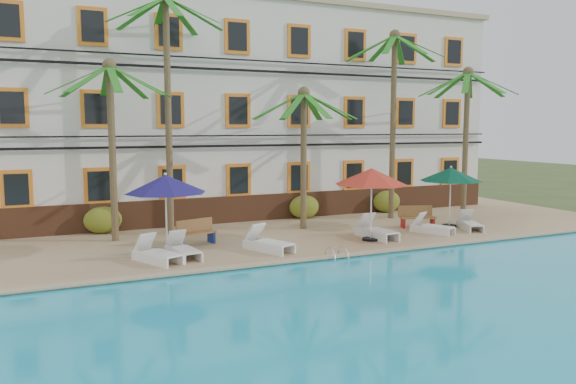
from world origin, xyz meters
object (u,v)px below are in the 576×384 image
palm_c (304,135)px  bench_left (195,232)px  lounger_a (157,253)px  lounger_e (432,227)px  lounger_c (268,243)px  pool_ladder (337,258)px  lounger_b (183,249)px  lounger_d (376,230)px  umbrella_green (451,175)px  umbrella_red (372,177)px  palm_e (466,120)px  lounger_f (470,223)px  palm_d (393,99)px  bench_right (417,216)px  palm_a (111,123)px  palm_b (168,83)px  umbrella_blue (165,184)px

palm_c → bench_left: palm_c is taller
lounger_a → lounger_e: bearing=1.8°
lounger_c → pool_ladder: lounger_c is taller
lounger_b → lounger_d: size_ratio=0.94×
lounger_b → bench_left: (0.91, 1.85, 0.19)m
palm_c → umbrella_green: palm_c is taller
lounger_a → umbrella_red: bearing=0.8°
palm_e → lounger_e: bearing=-145.9°
lounger_c → lounger_e: lounger_c is taller
lounger_d → lounger_e: bearing=-1.1°
umbrella_green → lounger_b: 12.10m
palm_c → pool_ladder: 6.72m
palm_e → umbrella_red: bearing=-157.1°
lounger_c → lounger_f: (9.30, 0.30, -0.04)m
lounger_d → palm_d: bearing=48.6°
lounger_c → pool_ladder: bearing=-47.9°
palm_e → lounger_e: (-4.15, -2.81, -4.36)m
umbrella_green → pool_ladder: bearing=-157.3°
lounger_b → lounger_c: (2.94, -0.22, 0.02)m
bench_right → pool_ladder: bearing=-149.5°
palm_a → lounger_a: 5.84m
palm_b → pool_ladder: size_ratio=12.74×
umbrella_green → palm_a: bearing=168.2°
palm_b → lounger_b: bearing=-97.8°
umbrella_green → lounger_d: 4.79m
lounger_d → bench_left: same height
palm_c → lounger_d: size_ratio=2.95×
palm_c → pool_ladder: palm_c is taller
umbrella_green → lounger_f: 2.20m
palm_c → bench_left: 6.29m
palm_c → umbrella_blue: palm_c is taller
palm_c → lounger_f: bearing=-26.4°
palm_a → pool_ladder: palm_a is taller
palm_d → bench_left: (-10.04, -2.09, -5.08)m
palm_d → palm_a: bearing=-179.4°
palm_c → palm_d: (4.98, 0.74, 1.61)m
umbrella_red → lounger_e: umbrella_red is taller
palm_e → lounger_a: 16.21m
lounger_c → lounger_e: 7.31m
palm_a → lounger_c: 7.36m
umbrella_red → lounger_b: (-7.19, 0.14, -2.13)m
umbrella_blue → lounger_c: 4.01m
umbrella_green → bench_right: 2.28m
lounger_c → bench_left: (-2.02, 2.07, 0.17)m
lounger_f → bench_left: bench_left is taller
palm_d → lounger_b: (-10.96, -3.94, -5.27)m
palm_b → palm_e: palm_b is taller
palm_a → umbrella_green: 14.00m
palm_e → umbrella_red: palm_e is taller
umbrella_red → lounger_a: size_ratio=1.43×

